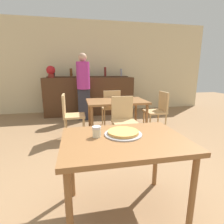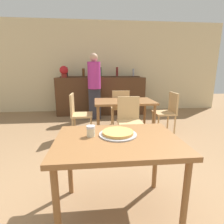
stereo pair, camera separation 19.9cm
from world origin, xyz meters
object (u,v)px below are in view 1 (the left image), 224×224
chair_far_side_front (124,118)px  chair_far_side_back (111,106)px  person_standing (83,85)px  chair_far_side_right (158,109)px  potted_plant (51,71)px  pizza_tray (123,133)px  chair_far_side_left (70,113)px  cheese_shaker (97,132)px

chair_far_side_front → chair_far_side_back: bearing=90.0°
chair_far_side_front → person_standing: (-0.58, 1.91, 0.43)m
chair_far_side_right → person_standing: (-1.48, 1.36, 0.43)m
chair_far_side_back → potted_plant: (-1.44, 1.34, 0.77)m
pizza_tray → person_standing: person_standing is taller
chair_far_side_left → pizza_tray: (0.53, -1.89, 0.24)m
potted_plant → chair_far_side_back: bearing=-43.1°
chair_far_side_right → cheese_shaker: chair_far_side_right is taller
cheese_shaker → potted_plant: bearing=102.3°
chair_far_side_back → cheese_shaker: size_ratio=9.13×
chair_far_side_front → pizza_tray: 1.42m
chair_far_side_back → pizza_tray: bearing=81.2°
person_standing → chair_far_side_front: bearing=-73.1°
cheese_shaker → person_standing: bearing=89.4°
chair_far_side_front → potted_plant: size_ratio=2.66×
chair_far_side_left → person_standing: size_ratio=0.50×
pizza_tray → chair_far_side_right: bearing=55.9°
chair_far_side_front → pizza_tray: (-0.38, -1.35, 0.24)m
chair_far_side_back → chair_far_side_left: (-0.91, -0.55, 0.00)m
chair_far_side_front → potted_plant: (-1.44, 2.44, 0.77)m
chair_far_side_back → pizza_tray: size_ratio=2.59×
chair_far_side_right → cheese_shaker: 2.45m
chair_far_side_right → person_standing: bearing=-132.5°
chair_far_side_right → potted_plant: potted_plant is taller
pizza_tray → potted_plant: (-1.06, 3.78, 0.53)m
pizza_tray → person_standing: bearing=93.6°
chair_far_side_left → potted_plant: bearing=15.7°
pizza_tray → potted_plant: 3.96m
chair_far_side_right → person_standing: 2.06m
pizza_tray → potted_plant: bearing=105.7°
chair_far_side_back → cheese_shaker: 2.54m
chair_far_side_front → chair_far_side_right: bearing=31.1°
chair_far_side_front → chair_far_side_left: same height
chair_far_side_back → pizza_tray: 2.48m
cheese_shaker → potted_plant: potted_plant is taller
chair_far_side_right → potted_plant: size_ratio=2.66×
chair_far_side_front → chair_far_side_right: (0.91, 0.55, 0.00)m
cheese_shaker → person_standing: size_ratio=0.06×
chair_far_side_back → pizza_tray: (-0.38, -2.44, 0.24)m
chair_far_side_back → chair_far_side_right: size_ratio=1.00×
person_standing → potted_plant: size_ratio=5.30×
chair_far_side_right → potted_plant: 3.11m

